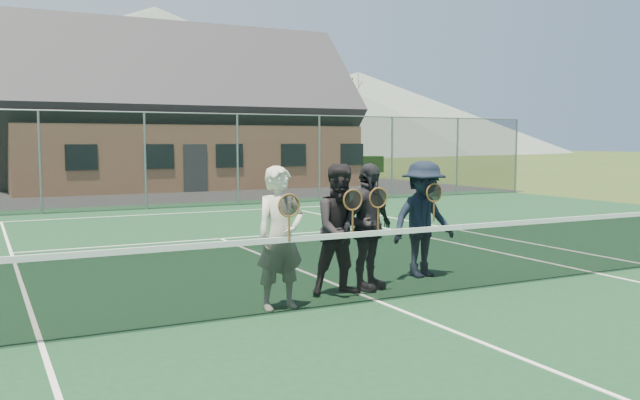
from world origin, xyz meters
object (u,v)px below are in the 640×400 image
object	(u,v)px
player_b	(343,230)
player_d	(423,219)
clubhouse	(180,101)
player_a	(280,238)
player_c	(368,227)
tennis_net	(378,263)

from	to	relation	value
player_b	player_d	bearing A→B (deg)	16.97
clubhouse	player_b	world-z (taller)	clubhouse
player_d	player_b	bearing A→B (deg)	-163.03
player_d	player_a	bearing A→B (deg)	-163.04
clubhouse	player_a	bearing A→B (deg)	-102.54
player_c	clubhouse	bearing A→B (deg)	80.88
tennis_net	player_c	xyz separation A→B (m)	(0.26, 0.69, 0.38)
player_a	clubhouse	bearing A→B (deg)	77.46
tennis_net	player_a	bearing A→B (deg)	169.20
tennis_net	player_b	bearing A→B (deg)	110.13
tennis_net	clubhouse	xyz separation A→B (m)	(4.00, 24.00, 3.45)
player_a	player_b	xyz separation A→B (m)	(1.07, 0.33, -0.00)
player_c	tennis_net	bearing A→B (deg)	-110.70
player_a	player_c	xyz separation A→B (m)	(1.54, 0.44, -0.00)
player_d	player_c	bearing A→B (deg)	-161.94
tennis_net	player_c	bearing A→B (deg)	69.30
player_c	player_d	distance (m)	1.31
clubhouse	player_d	bearing A→B (deg)	-96.22
tennis_net	player_d	size ratio (longest dim) A/B	6.49
tennis_net	player_b	world-z (taller)	player_b
player_c	player_d	bearing A→B (deg)	18.06
clubhouse	player_c	size ratio (longest dim) A/B	8.67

